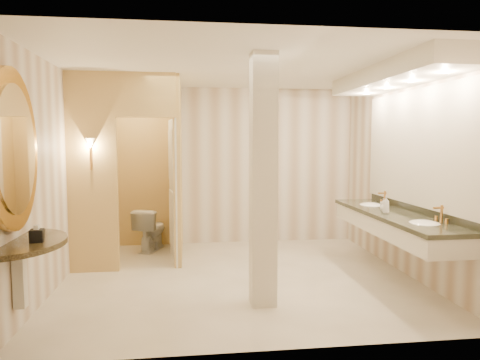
# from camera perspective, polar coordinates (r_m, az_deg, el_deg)

# --- Properties ---
(floor) EXTENTS (4.50, 4.50, 0.00)m
(floor) POSITION_cam_1_polar(r_m,az_deg,el_deg) (5.75, -0.16, -12.84)
(floor) COLOR silver
(floor) RESTS_ON ground
(ceiling) EXTENTS (4.50, 4.50, 0.00)m
(ceiling) POSITION_cam_1_polar(r_m,az_deg,el_deg) (5.55, -0.16, 14.74)
(ceiling) COLOR white
(ceiling) RESTS_ON wall_back
(wall_back) EXTENTS (4.50, 0.02, 2.70)m
(wall_back) POSITION_cam_1_polar(r_m,az_deg,el_deg) (7.47, -1.99, 1.86)
(wall_back) COLOR beige
(wall_back) RESTS_ON floor
(wall_front) EXTENTS (4.50, 0.02, 2.70)m
(wall_front) POSITION_cam_1_polar(r_m,az_deg,el_deg) (3.52, 3.73, -1.75)
(wall_front) COLOR beige
(wall_front) RESTS_ON floor
(wall_left) EXTENTS (0.02, 4.00, 2.70)m
(wall_left) POSITION_cam_1_polar(r_m,az_deg,el_deg) (5.68, -23.34, 0.44)
(wall_left) COLOR beige
(wall_left) RESTS_ON floor
(wall_right) EXTENTS (0.02, 4.00, 2.70)m
(wall_right) POSITION_cam_1_polar(r_m,az_deg,el_deg) (6.17, 21.06, 0.85)
(wall_right) COLOR beige
(wall_right) RESTS_ON floor
(toilet_closet) EXTENTS (1.50, 1.55, 2.70)m
(toilet_closet) POSITION_cam_1_polar(r_m,az_deg,el_deg) (6.43, -11.09, 1.57)
(toilet_closet) COLOR #D3BA6E
(toilet_closet) RESTS_ON floor
(wall_sconce) EXTENTS (0.14, 0.14, 0.42)m
(wall_sconce) POSITION_cam_1_polar(r_m,az_deg,el_deg) (6.00, -19.32, 4.45)
(wall_sconce) COLOR #B47D39
(wall_sconce) RESTS_ON toilet_closet
(vanity) EXTENTS (0.75, 2.75, 2.09)m
(vanity) POSITION_cam_1_polar(r_m,az_deg,el_deg) (5.73, 20.39, 3.37)
(vanity) COLOR beige
(vanity) RESTS_ON floor
(console_shelf) EXTENTS (1.13, 1.13, 2.01)m
(console_shelf) POSITION_cam_1_polar(r_m,az_deg,el_deg) (4.34, -28.04, -1.02)
(console_shelf) COLOR black
(console_shelf) RESTS_ON floor
(pillar) EXTENTS (0.27, 0.27, 2.70)m
(pillar) POSITION_cam_1_polar(r_m,az_deg,el_deg) (4.58, 3.12, -0.17)
(pillar) COLOR beige
(pillar) RESTS_ON floor
(tissue_box) EXTENTS (0.13, 0.13, 0.11)m
(tissue_box) POSITION_cam_1_polar(r_m,az_deg,el_deg) (4.27, -25.46, -6.71)
(tissue_box) COLOR black
(tissue_box) RESTS_ON console_shelf
(toilet) EXTENTS (0.59, 0.77, 0.69)m
(toilet) POSITION_cam_1_polar(r_m,az_deg,el_deg) (7.20, -11.81, -6.42)
(toilet) COLOR white
(toilet) RESTS_ON floor
(soap_bottle_a) EXTENTS (0.07, 0.07, 0.14)m
(soap_bottle_a) POSITION_cam_1_polar(r_m,az_deg,el_deg) (6.06, 18.58, -3.00)
(soap_bottle_a) COLOR beige
(soap_bottle_a) RESTS_ON vanity
(soap_bottle_b) EXTENTS (0.11, 0.11, 0.13)m
(soap_bottle_b) POSITION_cam_1_polar(r_m,az_deg,el_deg) (5.83, 18.65, -3.37)
(soap_bottle_b) COLOR silver
(soap_bottle_b) RESTS_ON vanity
(soap_bottle_c) EXTENTS (0.11, 0.11, 0.22)m
(soap_bottle_c) POSITION_cam_1_polar(r_m,az_deg,el_deg) (5.69, 18.89, -3.11)
(soap_bottle_c) COLOR #C6B28C
(soap_bottle_c) RESTS_ON vanity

